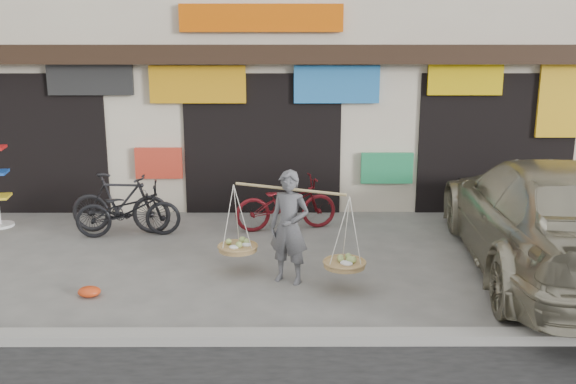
{
  "coord_description": "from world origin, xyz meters",
  "views": [
    {
      "loc": [
        0.45,
        -8.69,
        3.41
      ],
      "look_at": [
        0.48,
        0.9,
        1.05
      ],
      "focal_mm": 40.0,
      "sensor_mm": 36.0,
      "label": 1
    }
  ],
  "objects_px": {
    "bike_2": "(286,204)",
    "suv": "(551,216)",
    "bike_1": "(120,203)",
    "bike_0": "(128,210)",
    "street_vendor": "(289,232)"
  },
  "relations": [
    {
      "from": "bike_1",
      "to": "suv",
      "type": "xyz_separation_m",
      "value": [
        6.74,
        -1.95,
        0.31
      ]
    },
    {
      "from": "street_vendor",
      "to": "bike_1",
      "type": "distance_m",
      "value": 3.76
    },
    {
      "from": "bike_1",
      "to": "suv",
      "type": "distance_m",
      "value": 7.02
    },
    {
      "from": "bike_0",
      "to": "street_vendor",
      "type": "bearing_deg",
      "value": -135.79
    },
    {
      "from": "street_vendor",
      "to": "bike_1",
      "type": "relative_size",
      "value": 1.15
    },
    {
      "from": "bike_0",
      "to": "bike_1",
      "type": "bearing_deg",
      "value": 33.14
    },
    {
      "from": "bike_1",
      "to": "suv",
      "type": "height_order",
      "value": "suv"
    },
    {
      "from": "bike_2",
      "to": "suv",
      "type": "relative_size",
      "value": 0.3
    },
    {
      "from": "suv",
      "to": "street_vendor",
      "type": "bearing_deg",
      "value": 10.65
    },
    {
      "from": "street_vendor",
      "to": "bike_1",
      "type": "bearing_deg",
      "value": 166.16
    },
    {
      "from": "bike_0",
      "to": "bike_2",
      "type": "relative_size",
      "value": 0.97
    },
    {
      "from": "street_vendor",
      "to": "bike_2",
      "type": "bearing_deg",
      "value": 115.47
    },
    {
      "from": "street_vendor",
      "to": "bike_0",
      "type": "bearing_deg",
      "value": 166.96
    },
    {
      "from": "bike_0",
      "to": "suv",
      "type": "distance_m",
      "value": 6.8
    },
    {
      "from": "bike_0",
      "to": "bike_1",
      "type": "height_order",
      "value": "bike_1"
    }
  ]
}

